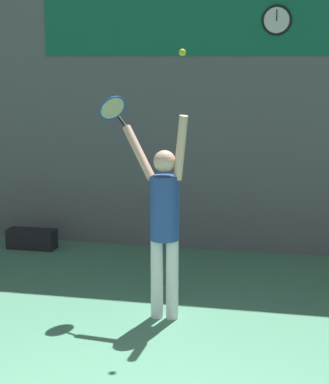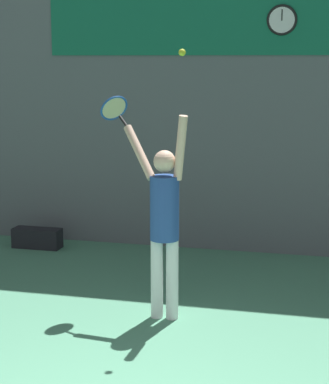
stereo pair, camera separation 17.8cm
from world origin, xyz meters
name	(u,v)px [view 2 (the right image)]	position (x,y,z in m)	size (l,w,h in m)	color
back_wall	(235,74)	(0.00, 5.68, 2.50)	(18.00, 0.10, 5.00)	slate
sponsor_banner	(235,21)	(0.00, 5.62, 3.21)	(5.33, 0.02, 0.91)	#146B4C
scoreboard_clock	(282,20)	(0.63, 5.60, 3.21)	(0.40, 0.04, 0.40)	white
tennis_player	(164,216)	(-0.29, 2.85, 1.11)	(0.80, 0.49, 2.16)	white
tennis_racket	(115,109)	(-0.96, 3.31, 2.17)	(0.41, 0.40, 0.34)	black
tennis_ball	(182,52)	(-0.09, 2.77, 2.77)	(0.07, 0.07, 0.07)	#CCDB2D
equipment_bag	(37,238)	(-2.76, 5.10, 0.14)	(0.71, 0.26, 0.29)	black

